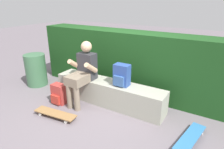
{
  "coord_description": "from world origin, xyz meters",
  "views": [
    {
      "loc": [
        1.89,
        -2.52,
        1.97
      ],
      "look_at": [
        -0.0,
        0.57,
        0.57
      ],
      "focal_mm": 31.79,
      "sensor_mm": 36.0,
      "label": 1
    }
  ],
  "objects_px": {
    "bench_main": "(108,93)",
    "backpack_on_bench": "(122,75)",
    "backpack_on_ground": "(59,94)",
    "skateboard_beside_bench": "(190,137)",
    "trash_bin": "(36,70)",
    "person_skater": "(83,71)",
    "skateboard_near_person": "(55,114)"
  },
  "relations": [
    {
      "from": "person_skater",
      "to": "skateboard_beside_bench",
      "type": "xyz_separation_m",
      "value": [
        2.08,
        -0.13,
        -0.59
      ]
    },
    {
      "from": "bench_main",
      "to": "backpack_on_ground",
      "type": "bearing_deg",
      "value": -149.33
    },
    {
      "from": "bench_main",
      "to": "skateboard_beside_bench",
      "type": "bearing_deg",
      "value": -11.94
    },
    {
      "from": "person_skater",
      "to": "backpack_on_ground",
      "type": "height_order",
      "value": "person_skater"
    },
    {
      "from": "skateboard_beside_bench",
      "to": "person_skater",
      "type": "bearing_deg",
      "value": 176.28
    },
    {
      "from": "backpack_on_ground",
      "to": "bench_main",
      "type": "bearing_deg",
      "value": 30.67
    },
    {
      "from": "bench_main",
      "to": "backpack_on_bench",
      "type": "xyz_separation_m",
      "value": [
        0.29,
        -0.01,
        0.43
      ]
    },
    {
      "from": "trash_bin",
      "to": "backpack_on_ground",
      "type": "bearing_deg",
      "value": -18.97
    },
    {
      "from": "person_skater",
      "to": "skateboard_near_person",
      "type": "distance_m",
      "value": 0.92
    },
    {
      "from": "bench_main",
      "to": "skateboard_near_person",
      "type": "bearing_deg",
      "value": -120.16
    },
    {
      "from": "skateboard_beside_bench",
      "to": "backpack_on_ground",
      "type": "bearing_deg",
      "value": -176.38
    },
    {
      "from": "skateboard_beside_bench",
      "to": "trash_bin",
      "type": "height_order",
      "value": "trash_bin"
    },
    {
      "from": "skateboard_beside_bench",
      "to": "trash_bin",
      "type": "distance_m",
      "value": 3.62
    },
    {
      "from": "trash_bin",
      "to": "backpack_on_bench",
      "type": "bearing_deg",
      "value": 2.61
    },
    {
      "from": "skateboard_near_person",
      "to": "trash_bin",
      "type": "height_order",
      "value": "trash_bin"
    },
    {
      "from": "skateboard_near_person",
      "to": "skateboard_beside_bench",
      "type": "distance_m",
      "value": 2.23
    },
    {
      "from": "bench_main",
      "to": "person_skater",
      "type": "height_order",
      "value": "person_skater"
    },
    {
      "from": "bench_main",
      "to": "skateboard_beside_bench",
      "type": "distance_m",
      "value": 1.67
    },
    {
      "from": "skateboard_near_person",
      "to": "skateboard_beside_bench",
      "type": "relative_size",
      "value": 0.99
    },
    {
      "from": "bench_main",
      "to": "person_skater",
      "type": "bearing_deg",
      "value": -154.98
    },
    {
      "from": "bench_main",
      "to": "skateboard_beside_bench",
      "type": "relative_size",
      "value": 2.75
    },
    {
      "from": "backpack_on_ground",
      "to": "backpack_on_bench",
      "type": "bearing_deg",
      "value": 23.37
    },
    {
      "from": "backpack_on_ground",
      "to": "person_skater",
      "type": "bearing_deg",
      "value": 36.37
    },
    {
      "from": "bench_main",
      "to": "backpack_on_bench",
      "type": "relative_size",
      "value": 5.66
    },
    {
      "from": "person_skater",
      "to": "backpack_on_bench",
      "type": "xyz_separation_m",
      "value": [
        0.74,
        0.2,
        -0.0
      ]
    },
    {
      "from": "bench_main",
      "to": "skateboard_beside_bench",
      "type": "xyz_separation_m",
      "value": [
        1.63,
        -0.34,
        -0.16
      ]
    },
    {
      "from": "skateboard_beside_bench",
      "to": "trash_bin",
      "type": "bearing_deg",
      "value": 176.32
    },
    {
      "from": "bench_main",
      "to": "backpack_on_bench",
      "type": "height_order",
      "value": "backpack_on_bench"
    },
    {
      "from": "person_skater",
      "to": "trash_bin",
      "type": "xyz_separation_m",
      "value": [
        -1.52,
        0.1,
        -0.29
      ]
    },
    {
      "from": "skateboard_near_person",
      "to": "backpack_on_ground",
      "type": "height_order",
      "value": "backpack_on_ground"
    },
    {
      "from": "backpack_on_ground",
      "to": "skateboard_beside_bench",
      "type": "bearing_deg",
      "value": 3.62
    },
    {
      "from": "backpack_on_bench",
      "to": "backpack_on_ground",
      "type": "bearing_deg",
      "value": -156.63
    }
  ]
}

